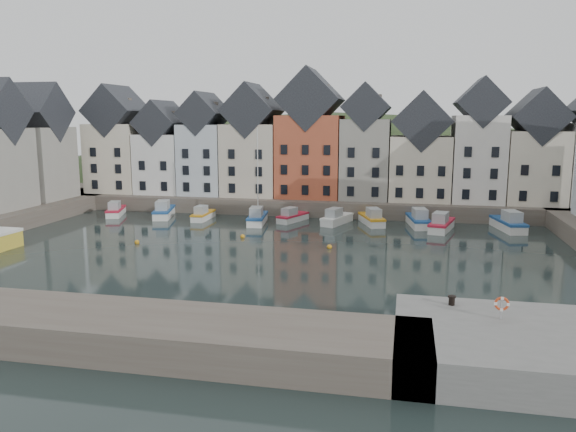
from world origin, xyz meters
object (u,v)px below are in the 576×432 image
(mooring_bollard, at_px, (452,300))
(life_ring_post, at_px, (502,304))
(boat_d, at_px, (257,218))
(boat_a, at_px, (116,211))

(mooring_bollard, distance_m, life_ring_post, 3.20)
(boat_d, bearing_deg, boat_a, 167.62)
(mooring_bollard, xyz_separation_m, life_ring_post, (2.48, -1.94, 0.55))
(boat_a, xyz_separation_m, mooring_bollard, (40.99, -34.70, 1.66))
(life_ring_post, bearing_deg, boat_d, 123.75)
(life_ring_post, bearing_deg, boat_a, 139.87)
(boat_a, distance_m, mooring_bollard, 53.73)
(boat_a, bearing_deg, mooring_bollard, -58.69)
(boat_d, relative_size, life_ring_post, 9.24)
(mooring_bollard, bearing_deg, life_ring_post, -38.09)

